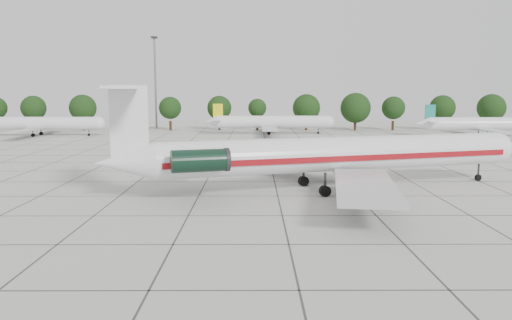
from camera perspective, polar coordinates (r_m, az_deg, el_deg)
The scene contains 8 objects.
ground at distance 50.43m, azimuth 2.51°, elevation -4.14°, with size 260.00×260.00×0.00m, color beige.
apron_joints at distance 65.16m, azimuth 1.88°, elevation -1.38°, with size 170.00×170.00×0.02m, color #383838.
main_airliner at distance 52.92m, azimuth 7.36°, elevation 0.65°, with size 46.23×35.49×11.03m.
bg_airliner_b at distance 127.71m, azimuth -23.47°, elevation 3.84°, with size 28.24×27.20×7.40m.
bg_airliner_c at distance 122.72m, azimuth 1.84°, elevation 4.34°, with size 28.24×27.20×7.40m.
bg_airliner_d at distance 127.30m, azimuth 24.87°, elevation 3.75°, with size 28.24×27.20×7.40m.
tree_line at distance 134.66m, azimuth -4.21°, elevation 5.95°, with size 249.86×8.44×10.22m.
floodlight_mast at distance 143.98m, azimuth -11.44°, elevation 9.25°, with size 1.60×1.60×25.45m.
Camera 1 is at (-2.41, -49.26, 10.52)m, focal length 35.00 mm.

